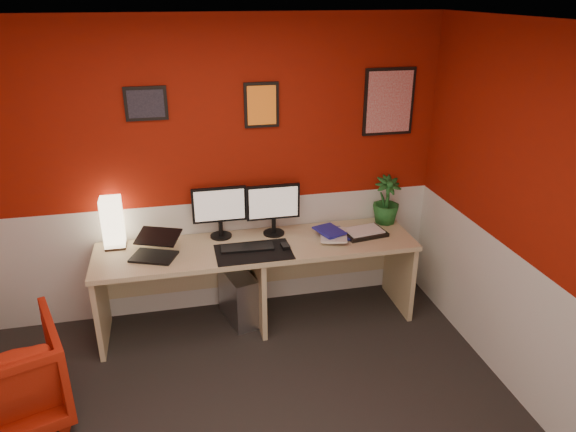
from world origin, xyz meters
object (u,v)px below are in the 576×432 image
object	(u,v)px
monitor_left	(219,205)
monitor_right	(273,202)
pc_tower	(238,296)
desk	(258,284)
zen_tray	(364,233)
armchair	(2,378)
laptop	(152,245)
potted_plant	(386,200)
shoji_lamp	(113,224)

from	to	relation	value
monitor_left	monitor_right	xyz separation A→B (m)	(0.44, -0.04, 0.00)
monitor_right	pc_tower	world-z (taller)	monitor_right
desk	monitor_right	xyz separation A→B (m)	(0.17, 0.18, 0.66)
zen_tray	armchair	size ratio (longest dim) A/B	0.47
desk	zen_tray	size ratio (longest dim) A/B	7.43
monitor_right	pc_tower	xyz separation A→B (m)	(-0.34, -0.12, -0.80)
laptop	potted_plant	distance (m)	2.03
laptop	monitor_right	size ratio (longest dim) A/B	0.57
laptop	monitor_right	bearing A→B (deg)	35.42
monitor_right	zen_tray	bearing A→B (deg)	-13.28
desk	monitor_left	world-z (taller)	monitor_left
shoji_lamp	monitor_left	size ratio (longest dim) A/B	0.69
shoji_lamp	desk	bearing A→B (deg)	-10.91
pc_tower	potted_plant	bearing A→B (deg)	-8.71
laptop	shoji_lamp	bearing A→B (deg)	161.19
laptop	monitor_left	bearing A→B (deg)	48.40
potted_plant	pc_tower	size ratio (longest dim) A/B	0.94
desk	pc_tower	xyz separation A→B (m)	(-0.17, 0.06, -0.14)
shoji_lamp	armchair	bearing A→B (deg)	-124.42
desk	zen_tray	distance (m)	0.99
desk	potted_plant	bearing A→B (deg)	9.85
monitor_right	armchair	world-z (taller)	monitor_right
monitor_left	laptop	bearing A→B (deg)	-153.97
zen_tray	pc_tower	distance (m)	1.20
desk	potted_plant	distance (m)	1.34
armchair	pc_tower	bearing A→B (deg)	-171.47
laptop	potted_plant	bearing A→B (deg)	29.55
laptop	pc_tower	distance (m)	0.91
pc_tower	armchair	distance (m)	1.86
shoji_lamp	monitor_left	distance (m)	0.86
shoji_lamp	zen_tray	distance (m)	2.06
laptop	pc_tower	size ratio (longest dim) A/B	0.73
desk	monitor_left	distance (m)	0.74
desk	laptop	distance (m)	0.95
monitor_left	armchair	size ratio (longest dim) A/B	0.77
pc_tower	monitor_left	bearing A→B (deg)	109.11
monitor_left	pc_tower	bearing A→B (deg)	-56.17
monitor_left	armchair	distance (m)	1.96
monitor_right	desk	bearing A→B (deg)	-133.25
desk	armchair	world-z (taller)	desk
zen_tray	pc_tower	size ratio (longest dim) A/B	0.78
desk	shoji_lamp	size ratio (longest dim) A/B	6.50
laptop	monitor_left	distance (m)	0.64
shoji_lamp	pc_tower	distance (m)	1.20
potted_plant	zen_tray	bearing A→B (deg)	-143.55
armchair	desk	bearing A→B (deg)	-175.32
monitor_right	pc_tower	bearing A→B (deg)	-160.50
desk	zen_tray	bearing A→B (deg)	0.47
shoji_lamp	laptop	distance (m)	0.41
monitor_right	potted_plant	xyz separation A→B (m)	(1.01, 0.02, -0.08)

